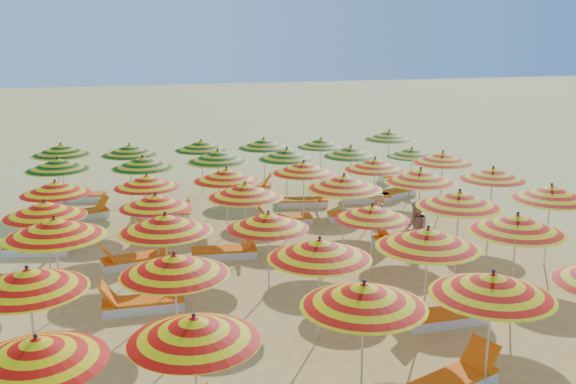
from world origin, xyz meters
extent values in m
plane|color=#F0D06A|center=(0.00, 0.00, 0.00)|extent=(120.00, 120.00, 0.00)
cone|color=#DF6100|center=(-5.76, -7.29, 1.73)|extent=(2.06, 2.06, 0.35)
sphere|color=black|center=(-5.76, -7.29, 1.93)|extent=(0.06, 0.06, 0.06)
cylinder|color=silver|center=(-3.71, -7.33, 0.94)|extent=(0.04, 0.04, 1.89)
cone|color=#DF6100|center=(-3.71, -7.33, 1.76)|extent=(2.45, 2.45, 0.36)
sphere|color=black|center=(-3.71, -7.33, 1.97)|extent=(0.06, 0.06, 0.06)
cylinder|color=silver|center=(-1.06, -7.10, 0.99)|extent=(0.04, 0.04, 1.98)
cone|color=#DF6100|center=(-1.06, -7.10, 1.85)|extent=(2.37, 2.37, 0.38)
sphere|color=black|center=(-1.06, -7.10, 2.07)|extent=(0.07, 0.07, 0.07)
cylinder|color=silver|center=(1.05, -7.33, 1.00)|extent=(0.04, 0.04, 2.00)
cone|color=#DF6100|center=(1.05, -7.33, 1.87)|extent=(2.13, 2.13, 0.38)
sphere|color=black|center=(1.05, -7.33, 2.09)|extent=(0.07, 0.07, 0.07)
cylinder|color=silver|center=(-6.07, -4.88, 0.98)|extent=(0.04, 0.04, 1.96)
cone|color=#DF6100|center=(-6.07, -4.88, 1.83)|extent=(2.18, 2.18, 0.37)
sphere|color=black|center=(-6.07, -4.88, 2.05)|extent=(0.07, 0.07, 0.07)
cylinder|color=silver|center=(-3.67, -4.82, 0.97)|extent=(0.04, 0.04, 1.95)
cone|color=#DF6100|center=(-3.67, -4.82, 1.82)|extent=(2.57, 2.57, 0.37)
sphere|color=black|center=(-3.67, -4.82, 2.03)|extent=(0.06, 0.06, 0.06)
cylinder|color=silver|center=(-0.99, -4.84, 0.99)|extent=(0.04, 0.04, 1.98)
cone|color=#DF6100|center=(-0.99, -4.84, 1.85)|extent=(2.18, 2.18, 0.38)
sphere|color=black|center=(-0.99, -4.84, 2.06)|extent=(0.07, 0.07, 0.07)
cylinder|color=silver|center=(1.19, -4.98, 1.02)|extent=(0.04, 0.04, 2.03)
cone|color=#DF6100|center=(1.19, -4.98, 1.90)|extent=(2.38, 2.38, 0.39)
sphere|color=black|center=(1.19, -4.98, 2.12)|extent=(0.07, 0.07, 0.07)
cylinder|color=silver|center=(3.47, -4.61, 1.01)|extent=(0.04, 0.04, 2.02)
cone|color=#DF6100|center=(3.47, -4.61, 1.89)|extent=(2.59, 2.59, 0.39)
sphere|color=black|center=(3.47, -4.61, 2.11)|extent=(0.07, 0.07, 0.07)
cylinder|color=silver|center=(-5.78, -2.25, 1.03)|extent=(0.04, 0.04, 2.06)
cone|color=#DF6100|center=(-5.78, -2.25, 1.92)|extent=(2.53, 2.53, 0.39)
sphere|color=black|center=(-5.78, -2.25, 2.15)|extent=(0.07, 0.07, 0.07)
cylinder|color=silver|center=(-3.57, -2.39, 1.00)|extent=(0.04, 0.04, 2.00)
cone|color=#DF6100|center=(-3.57, -2.39, 1.87)|extent=(2.49, 2.49, 0.38)
sphere|color=black|center=(-3.57, -2.39, 2.09)|extent=(0.07, 0.07, 0.07)
cylinder|color=silver|center=(-1.30, -2.33, 0.92)|extent=(0.04, 0.04, 1.84)
cone|color=#DF6100|center=(-1.30, -2.33, 1.72)|extent=(2.36, 2.36, 0.35)
sphere|color=black|center=(-1.30, -2.33, 1.92)|extent=(0.06, 0.06, 0.06)
cylinder|color=silver|center=(1.26, -2.21, 0.89)|extent=(0.03, 0.03, 1.79)
cone|color=#DF6100|center=(1.26, -2.21, 1.67)|extent=(2.27, 2.27, 0.34)
sphere|color=black|center=(1.26, -2.21, 1.87)|extent=(0.06, 0.06, 0.06)
cylinder|color=silver|center=(3.34, -2.57, 1.03)|extent=(0.04, 0.04, 2.05)
cone|color=#DF6100|center=(3.34, -2.57, 1.92)|extent=(2.18, 2.18, 0.39)
sphere|color=black|center=(3.34, -2.57, 2.14)|extent=(0.07, 0.07, 0.07)
cylinder|color=silver|center=(5.92, -2.58, 1.01)|extent=(0.04, 0.04, 2.02)
cone|color=#DF6100|center=(5.92, -2.58, 1.89)|extent=(2.39, 2.39, 0.39)
sphere|color=black|center=(5.92, -2.58, 2.11)|extent=(0.07, 0.07, 0.07)
cylinder|color=silver|center=(-6.11, -0.15, 0.96)|extent=(0.04, 0.04, 1.91)
cone|color=#DF6100|center=(-6.11, -0.15, 1.78)|extent=(2.28, 2.28, 0.36)
sphere|color=black|center=(-6.11, -0.15, 1.99)|extent=(0.06, 0.06, 0.06)
cylinder|color=silver|center=(-3.53, 0.21, 0.91)|extent=(0.03, 0.03, 1.81)
cone|color=#DF6100|center=(-3.53, 0.21, 1.69)|extent=(2.27, 2.27, 0.35)
sphere|color=black|center=(-3.53, 0.21, 1.89)|extent=(0.06, 0.06, 0.06)
cylinder|color=silver|center=(-1.28, 0.08, 0.98)|extent=(0.04, 0.04, 1.96)
cone|color=#DF6100|center=(-1.28, 0.08, 1.83)|extent=(2.03, 2.03, 0.37)
sphere|color=black|center=(-1.28, 0.08, 2.05)|extent=(0.07, 0.07, 0.07)
cylinder|color=silver|center=(1.36, -0.14, 1.03)|extent=(0.04, 0.04, 2.06)
cone|color=#DF6100|center=(1.36, -0.14, 1.92)|extent=(2.67, 2.67, 0.39)
sphere|color=black|center=(1.36, -0.14, 2.15)|extent=(0.07, 0.07, 0.07)
cylinder|color=silver|center=(3.76, 0.15, 1.01)|extent=(0.04, 0.04, 2.02)
cone|color=#DF6100|center=(3.76, 0.15, 1.88)|extent=(2.06, 2.06, 0.38)
sphere|color=black|center=(3.76, 0.15, 2.11)|extent=(0.07, 0.07, 0.07)
cylinder|color=silver|center=(6.10, 0.15, 0.96)|extent=(0.04, 0.04, 1.92)
cone|color=#DF6100|center=(6.10, 0.15, 1.79)|extent=(2.51, 2.51, 0.37)
sphere|color=black|center=(6.10, 0.15, 2.00)|extent=(0.06, 0.06, 0.06)
cylinder|color=silver|center=(-5.99, 2.26, 0.93)|extent=(0.04, 0.04, 1.85)
cone|color=#DF6100|center=(-5.99, 2.26, 1.73)|extent=(2.07, 2.07, 0.35)
sphere|color=black|center=(-5.99, 2.26, 1.93)|extent=(0.06, 0.06, 0.06)
cylinder|color=silver|center=(-3.57, 2.37, 0.92)|extent=(0.04, 0.04, 1.84)
cone|color=#DF6100|center=(-3.57, 2.37, 1.72)|extent=(2.32, 2.32, 0.35)
sphere|color=black|center=(-3.57, 2.37, 1.92)|extent=(0.06, 0.06, 0.06)
cylinder|color=silver|center=(-1.34, 2.16, 0.97)|extent=(0.04, 0.04, 1.94)
cone|color=#DF6100|center=(-1.34, 2.16, 1.81)|extent=(2.33, 2.33, 0.37)
sphere|color=black|center=(-1.34, 2.16, 2.02)|extent=(0.06, 0.06, 0.06)
cylinder|color=silver|center=(1.11, 2.51, 0.97)|extent=(0.04, 0.04, 1.94)
cone|color=#DF6100|center=(1.11, 2.51, 1.81)|extent=(2.34, 2.34, 0.37)
sphere|color=black|center=(1.11, 2.51, 2.02)|extent=(0.06, 0.06, 0.06)
cylinder|color=silver|center=(3.38, 2.37, 0.97)|extent=(0.04, 0.04, 1.94)
cone|color=#DF6100|center=(3.38, 2.37, 1.81)|extent=(2.57, 2.57, 0.37)
sphere|color=black|center=(3.38, 2.37, 2.02)|extent=(0.06, 0.06, 0.06)
cylinder|color=silver|center=(5.79, 2.47, 1.00)|extent=(0.04, 0.04, 1.99)
cone|color=#DF6100|center=(5.79, 2.47, 1.86)|extent=(2.17, 2.17, 0.38)
sphere|color=black|center=(5.79, 2.47, 2.08)|extent=(0.07, 0.07, 0.07)
cylinder|color=silver|center=(-6.05, 5.00, 0.99)|extent=(0.04, 0.04, 1.97)
cone|color=#635D03|center=(-6.05, 5.00, 1.84)|extent=(2.39, 2.39, 0.38)
sphere|color=black|center=(-6.05, 5.00, 2.06)|extent=(0.07, 0.07, 0.07)
cylinder|color=silver|center=(-3.52, 4.53, 0.99)|extent=(0.04, 0.04, 1.97)
cone|color=#635D03|center=(-3.52, 4.53, 1.84)|extent=(2.55, 2.55, 0.38)
sphere|color=black|center=(-3.52, 4.53, 2.06)|extent=(0.07, 0.07, 0.07)
cylinder|color=silver|center=(-1.15, 4.54, 1.03)|extent=(0.04, 0.04, 2.05)
cone|color=#635D03|center=(-1.15, 4.54, 1.91)|extent=(2.31, 2.31, 0.39)
sphere|color=black|center=(-1.15, 4.54, 2.14)|extent=(0.07, 0.07, 0.07)
cylinder|color=silver|center=(1.20, 4.64, 0.98)|extent=(0.04, 0.04, 1.97)
cone|color=#635D03|center=(1.20, 4.64, 1.84)|extent=(2.09, 2.09, 0.38)
sphere|color=black|center=(1.20, 4.64, 2.05)|extent=(0.07, 0.07, 0.07)
cylinder|color=silver|center=(3.52, 4.69, 0.96)|extent=(0.04, 0.04, 1.93)
cone|color=#635D03|center=(3.52, 4.69, 1.80)|extent=(2.46, 2.46, 0.37)
sphere|color=black|center=(3.52, 4.69, 2.01)|extent=(0.06, 0.06, 0.06)
cylinder|color=silver|center=(5.86, 4.69, 0.88)|extent=(0.03, 0.03, 1.77)
cone|color=#635D03|center=(5.86, 4.69, 1.65)|extent=(2.33, 2.33, 0.34)
sphere|color=black|center=(5.86, 4.69, 1.84)|extent=(0.06, 0.06, 0.06)
cylinder|color=silver|center=(-6.04, 7.36, 1.01)|extent=(0.04, 0.04, 2.02)
cone|color=#635D03|center=(-6.04, 7.36, 1.89)|extent=(2.67, 2.67, 0.39)
sphere|color=black|center=(-6.04, 7.36, 2.11)|extent=(0.07, 0.07, 0.07)
cylinder|color=silver|center=(-3.79, 6.96, 0.98)|extent=(0.04, 0.04, 1.97)
cone|color=#635D03|center=(-3.79, 6.96, 1.83)|extent=(2.46, 2.46, 0.37)
sphere|color=black|center=(-3.79, 6.96, 2.05)|extent=(0.07, 0.07, 0.07)
cylinder|color=silver|center=(-1.25, 7.23, 0.98)|extent=(0.04, 0.04, 1.95)
cone|color=#635D03|center=(-1.25, 7.23, 1.82)|extent=(2.52, 2.52, 0.37)
sphere|color=black|center=(-1.25, 7.23, 2.04)|extent=(0.07, 0.07, 0.07)
cylinder|color=silver|center=(1.05, 7.08, 0.97)|extent=(0.04, 0.04, 1.94)
cone|color=#635D03|center=(1.05, 7.08, 1.81)|extent=(2.52, 2.52, 0.37)
sphere|color=black|center=(1.05, 7.08, 2.02)|extent=(0.06, 0.06, 0.06)
cylinder|color=silver|center=(3.34, 7.24, 0.91)|extent=(0.03, 0.03, 1.82)
cone|color=#635D03|center=(3.34, 7.24, 1.70)|extent=(2.38, 2.38, 0.35)
sphere|color=black|center=(3.34, 7.24, 1.90)|extent=(0.06, 0.06, 0.06)
cylinder|color=silver|center=(6.19, 7.25, 1.00)|extent=(0.04, 0.04, 1.99)
cone|color=#635D03|center=(6.19, 7.25, 1.86)|extent=(2.46, 2.46, 0.38)
sphere|color=black|center=(6.19, 7.25, 2.08)|extent=(0.07, 0.07, 0.07)
cube|color=orange|center=(0.50, -7.22, 0.23)|extent=(1.80, 1.10, 0.06)
cube|color=orange|center=(1.16, -6.99, 0.45)|extent=(0.53, 0.67, 0.48)
cube|color=white|center=(1.74, -4.92, 0.10)|extent=(1.71, 0.61, 0.20)
cube|color=orange|center=(1.74, -4.92, 0.23)|extent=(1.71, 0.61, 0.06)
cube|color=orange|center=(1.04, -4.91, 0.45)|extent=(0.38, 0.59, 0.48)
cube|color=white|center=(-4.12, -2.49, 0.10)|extent=(1.72, 0.65, 0.20)
cube|color=orange|center=(-4.12, -2.49, 0.23)|extent=(1.72, 0.65, 0.06)
cube|color=orange|center=(-4.82, -2.46, 0.45)|extent=(0.39, 0.59, 0.48)
cube|color=white|center=(-6.66, -0.34, 0.10)|extent=(1.72, 0.63, 0.20)
cube|color=orange|center=(-6.66, -0.34, 0.23)|extent=(1.72, 0.63, 0.06)
cube|color=white|center=(-4.08, 0.32, 0.10)|extent=(1.78, 0.88, 0.20)
cube|color=orange|center=(-4.08, 0.32, 0.23)|extent=(1.78, 0.88, 0.06)
cube|color=orange|center=(-4.77, 0.20, 0.45)|extent=(0.46, 0.64, 0.48)
cube|color=white|center=(-1.83, 0.29, 0.10)|extent=(1.76, 0.79, 0.20)
cube|color=orange|center=(-1.83, 0.29, 0.23)|extent=(1.76, 0.79, 0.06)
cube|color=orange|center=(-1.13, 0.20, 0.45)|extent=(0.43, 0.62, 0.48)
cube|color=white|center=(3.21, -0.01, 0.10)|extent=(1.77, 0.82, 0.20)
cube|color=orange|center=(3.21, -0.01, 0.23)|extent=(1.77, 0.82, 0.06)
cube|color=orange|center=(2.52, -0.11, 0.45)|extent=(0.44, 0.63, 0.48)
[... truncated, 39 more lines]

